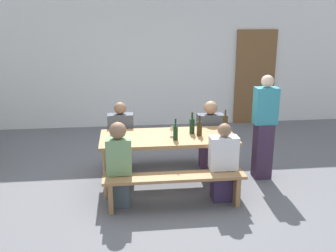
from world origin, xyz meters
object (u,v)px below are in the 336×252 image
object	(u,v)px
wine_bottle_4	(227,130)
standing_host	(264,129)
wine_glass_1	(111,136)
seated_guest_near_1	(223,165)
seated_guest_far_0	(121,139)
seated_guest_far_1	(210,136)
wine_glass_0	(172,128)
tasting_table	(168,141)
wine_bottle_1	(192,126)
wooden_door	(255,77)
wine_bottle_2	(199,128)
wine_bottle_3	(225,123)
wine_bottle_5	(175,132)
bench_near	(175,182)
bench_far	(163,145)
wine_bottle_0	(120,136)
seated_guest_near_0	(119,166)

from	to	relation	value
wine_bottle_4	standing_host	world-z (taller)	standing_host
wine_glass_1	seated_guest_near_1	size ratio (longest dim) A/B	0.15
seated_guest_far_0	seated_guest_far_1	bearing A→B (deg)	90.00
wine_glass_0	seated_guest_far_1	xyz separation A→B (m)	(0.70, 0.58, -0.34)
tasting_table	seated_guest_far_0	size ratio (longest dim) A/B	1.72
tasting_table	wine_bottle_1	distance (m)	0.42
wooden_door	wine_bottle_2	size ratio (longest dim) A/B	6.99
wine_bottle_3	wine_bottle_5	xyz separation A→B (m)	(-0.79, -0.32, -0.02)
bench_near	bench_far	bearing A→B (deg)	90.00
standing_host	seated_guest_far_0	bearing A→B (deg)	-13.15
wooden_door	wine_bottle_0	size ratio (longest dim) A/B	6.87
wine_glass_0	wooden_door	bearing A→B (deg)	53.73
wine_glass_1	bench_near	bearing A→B (deg)	-30.22
seated_guest_far_0	seated_guest_far_1	world-z (taller)	seated_guest_far_0
seated_guest_near_1	standing_host	world-z (taller)	standing_host
wine_bottle_5	seated_guest_far_0	size ratio (longest dim) A/B	0.27
wine_bottle_3	wine_glass_1	distance (m)	1.72
wooden_door	wine_glass_1	xyz separation A→B (m)	(-3.14, -3.38, -0.18)
wine_bottle_4	seated_guest_near_1	world-z (taller)	seated_guest_near_1
wine_glass_1	wine_bottle_1	bearing A→B (deg)	16.50
bench_near	wine_glass_1	size ratio (longest dim) A/B	11.47
seated_guest_near_0	standing_host	xyz separation A→B (m)	(2.17, 0.66, 0.21)
wine_bottle_5	wine_glass_1	xyz separation A→B (m)	(-0.88, -0.07, 0.01)
bench_near	wine_bottle_4	distance (m)	1.12
wine_bottle_3	wine_glass_0	size ratio (longest dim) A/B	2.10
seated_guest_near_1	seated_guest_far_0	bearing A→B (deg)	49.35
wine_bottle_3	seated_guest_far_1	xyz separation A→B (m)	(-0.12, 0.45, -0.35)
seated_guest_far_1	wooden_door	bearing A→B (deg)	148.01
wine_bottle_2	wine_bottle_4	distance (m)	0.39
wooden_door	seated_guest_near_0	bearing A→B (deg)	-129.45
bench_near	seated_guest_near_0	bearing A→B (deg)	168.02
bench_near	wine_bottle_2	distance (m)	0.97
bench_far	seated_guest_far_0	xyz separation A→B (m)	(-0.68, -0.15, 0.18)
wine_bottle_4	wine_glass_0	world-z (taller)	wine_bottle_4
wine_bottle_1	standing_host	distance (m)	1.11
bench_far	wine_bottle_4	world-z (taller)	wine_bottle_4
bench_far	wine_bottle_0	xyz separation A→B (m)	(-0.68, -1.03, 0.51)
wine_bottle_1	wine_bottle_4	xyz separation A→B (m)	(0.46, -0.24, -0.00)
wine_bottle_3	wine_bottle_0	bearing A→B (deg)	-164.49
wine_bottle_1	seated_guest_far_1	bearing A→B (deg)	52.30
wooden_door	bench_near	world-z (taller)	wooden_door
seated_guest_far_1	wine_bottle_1	bearing A→B (deg)	-37.70
bench_far	wine_bottle_2	distance (m)	1.02
bench_far	bench_near	bearing A→B (deg)	-90.00
tasting_table	bench_near	size ratio (longest dim) A/B	1.05
wine_bottle_0	seated_guest_far_0	distance (m)	0.94
seated_guest_near_0	seated_guest_far_0	bearing A→B (deg)	-1.30
seated_guest_far_1	standing_host	bearing A→B (deg)	54.88
bench_far	seated_guest_near_0	size ratio (longest dim) A/B	1.61
wine_bottle_3	wine_glass_0	bearing A→B (deg)	-171.47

